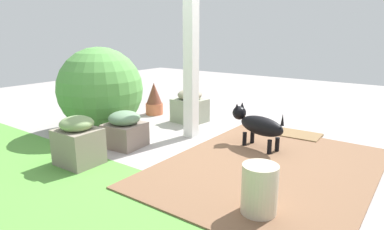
{
  "coord_description": "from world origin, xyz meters",
  "views": [
    {
      "loc": [
        -2.06,
        3.04,
        1.26
      ],
      "look_at": [
        0.11,
        0.09,
        0.34
      ],
      "focal_mm": 31.04,
      "sensor_mm": 36.0,
      "label": 1
    }
  ],
  "objects": [
    {
      "name": "terracotta_pot_tall",
      "position": [
        1.89,
        -0.51,
        0.2
      ],
      "size": [
        0.27,
        0.27,
        0.57
      ],
      "color": "#BA704E",
      "rests_on": "ground"
    },
    {
      "name": "dog",
      "position": [
        -0.57,
        -0.2,
        0.28
      ],
      "size": [
        0.69,
        0.32,
        0.47
      ],
      "color": "black",
      "rests_on": "ground"
    },
    {
      "name": "stone_planter_nearest",
      "position": [
        0.7,
        -0.67,
        0.22
      ],
      "size": [
        0.46,
        0.42,
        0.47
      ],
      "color": "gray",
      "rests_on": "ground"
    },
    {
      "name": "doormat",
      "position": [
        -0.77,
        -0.91,
        0.01
      ],
      "size": [
        0.59,
        0.39,
        0.03
      ],
      "primitive_type": "cube",
      "rotation": [
        0.0,
        0.0,
        0.05
      ],
      "color": "brown",
      "rests_on": "ground"
    },
    {
      "name": "round_shrub",
      "position": [
        1.37,
        0.35,
        0.54
      ],
      "size": [
        1.08,
        1.08,
        1.08
      ],
      "primitive_type": "sphere",
      "color": "#529344",
      "rests_on": "ground"
    },
    {
      "name": "ceramic_urn",
      "position": [
        -1.19,
        1.06,
        0.19
      ],
      "size": [
        0.25,
        0.25,
        0.37
      ],
      "primitive_type": "cylinder",
      "color": "#C4B59A",
      "rests_on": "ground"
    },
    {
      "name": "stone_planter_mid",
      "position": [
        0.66,
        0.61,
        0.2
      ],
      "size": [
        0.43,
        0.42,
        0.41
      ],
      "color": "gray",
      "rests_on": "ground"
    },
    {
      "name": "brick_path",
      "position": [
        -0.91,
        0.24,
        0.01
      ],
      "size": [
        1.8,
        2.4,
        0.02
      ],
      "primitive_type": "cube",
      "color": "brown",
      "rests_on": "ground"
    },
    {
      "name": "porch_pillar",
      "position": [
        0.28,
        -0.13,
        1.1
      ],
      "size": [
        0.14,
        0.14,
        2.2
      ],
      "primitive_type": "cube",
      "color": "white",
      "rests_on": "ground"
    },
    {
      "name": "ground_plane",
      "position": [
        0.0,
        0.0,
        0.0
      ],
      "size": [
        12.0,
        12.0,
        0.0
      ],
      "primitive_type": "plane",
      "color": "#A29997"
    },
    {
      "name": "stone_planter_far",
      "position": [
        0.63,
        1.24,
        0.23
      ],
      "size": [
        0.4,
        0.36,
        0.48
      ],
      "color": "gray",
      "rests_on": "ground"
    },
    {
      "name": "terracotta_pot_spiky",
      "position": [
        1.42,
        -0.7,
        0.24
      ],
      "size": [
        0.27,
        0.27,
        0.5
      ],
      "color": "#C56643",
      "rests_on": "ground"
    }
  ]
}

